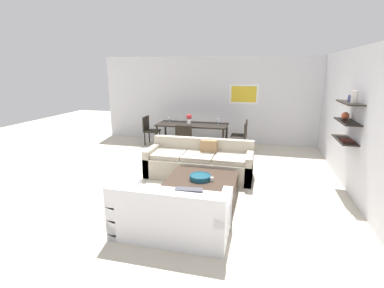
% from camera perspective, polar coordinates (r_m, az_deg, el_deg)
% --- Properties ---
extents(ground_plane, '(18.00, 18.00, 0.00)m').
position_cam_1_polar(ground_plane, '(6.06, 0.42, -7.40)').
color(ground_plane, beige).
extents(back_wall_unit, '(8.40, 0.09, 2.70)m').
position_cam_1_polar(back_wall_unit, '(9.09, 7.65, 8.72)').
color(back_wall_unit, silver).
rests_on(back_wall_unit, ground).
extents(right_wall_shelf_unit, '(0.34, 8.20, 2.70)m').
position_cam_1_polar(right_wall_shelf_unit, '(6.36, 29.54, 4.38)').
color(right_wall_shelf_unit, silver).
rests_on(right_wall_shelf_unit, ground).
extents(sofa_beige, '(2.30, 0.90, 0.78)m').
position_cam_1_polar(sofa_beige, '(6.26, 1.55, -3.83)').
color(sofa_beige, '#B2A893').
rests_on(sofa_beige, ground).
extents(loveseat_white, '(1.61, 0.90, 0.78)m').
position_cam_1_polar(loveseat_white, '(4.15, -4.02, -13.93)').
color(loveseat_white, white).
rests_on(loveseat_white, ground).
extents(coffee_table, '(1.24, 1.10, 0.38)m').
position_cam_1_polar(coffee_table, '(5.23, 1.93, -8.88)').
color(coffee_table, '#38281E').
rests_on(coffee_table, ground).
extents(decorative_bowl, '(0.39, 0.39, 0.09)m').
position_cam_1_polar(decorative_bowl, '(5.09, 1.68, -6.67)').
color(decorative_bowl, navy).
rests_on(decorative_bowl, coffee_table).
extents(candle_jar, '(0.07, 0.07, 0.07)m').
position_cam_1_polar(candle_jar, '(5.03, 4.00, -7.09)').
color(candle_jar, silver).
rests_on(candle_jar, coffee_table).
extents(dining_table, '(2.05, 0.87, 0.75)m').
position_cam_1_polar(dining_table, '(8.30, 0.06, 3.61)').
color(dining_table, black).
rests_on(dining_table, ground).
extents(dining_chair_right_near, '(0.44, 0.44, 0.88)m').
position_cam_1_polar(dining_chair_right_near, '(7.93, 9.81, 1.55)').
color(dining_chair_right_near, black).
rests_on(dining_chair_right_near, ground).
extents(dining_chair_left_far, '(0.44, 0.44, 0.88)m').
position_cam_1_polar(dining_chair_left_far, '(8.96, -8.56, 3.11)').
color(dining_chair_left_far, black).
rests_on(dining_chair_left_far, ground).
extents(dining_chair_right_far, '(0.44, 0.44, 0.88)m').
position_cam_1_polar(dining_chair_right_far, '(8.31, 10.02, 2.14)').
color(dining_chair_right_far, black).
rests_on(dining_chair_right_far, ground).
extents(dining_chair_foot, '(0.44, 0.44, 0.88)m').
position_cam_1_polar(dining_chair_foot, '(7.55, -1.48, 1.09)').
color(dining_chair_foot, black).
rests_on(dining_chair_foot, ground).
extents(wine_glass_right_far, '(0.07, 0.07, 0.17)m').
position_cam_1_polar(wine_glass_right_far, '(8.23, 5.26, 4.74)').
color(wine_glass_right_far, silver).
rests_on(wine_glass_right_far, dining_table).
extents(wine_glass_left_far, '(0.06, 0.06, 0.14)m').
position_cam_1_polar(wine_glass_left_far, '(8.58, -4.58, 5.05)').
color(wine_glass_left_far, silver).
rests_on(wine_glass_left_far, dining_table).
extents(wine_glass_foot, '(0.06, 0.06, 0.17)m').
position_cam_1_polar(wine_glass_foot, '(7.91, -0.60, 4.40)').
color(wine_glass_foot, silver).
rests_on(wine_glass_foot, dining_table).
extents(centerpiece_vase, '(0.16, 0.16, 0.29)m').
position_cam_1_polar(centerpiece_vase, '(8.25, -0.60, 5.14)').
color(centerpiece_vase, silver).
rests_on(centerpiece_vase, dining_table).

